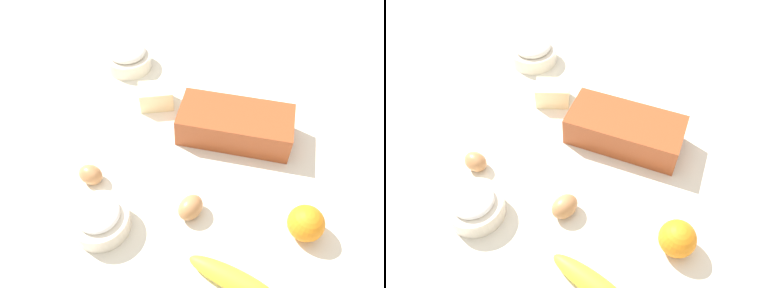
# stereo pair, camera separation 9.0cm
# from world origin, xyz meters

# --- Properties ---
(ground_plane) EXTENTS (2.40, 2.40, 0.02)m
(ground_plane) POSITION_xyz_m (0.00, 0.00, -0.01)
(ground_plane) COLOR silver
(loaf_pan) EXTENTS (0.28, 0.13, 0.08)m
(loaf_pan) POSITION_xyz_m (0.09, 0.08, 0.04)
(loaf_pan) COLOR #9E4723
(loaf_pan) RESTS_ON ground_plane
(flour_bowl) EXTENTS (0.14, 0.14, 0.07)m
(flour_bowl) POSITION_xyz_m (-0.26, 0.30, 0.03)
(flour_bowl) COLOR silver
(flour_bowl) RESTS_ON ground_plane
(sugar_bowl) EXTENTS (0.12, 0.12, 0.07)m
(sugar_bowl) POSITION_xyz_m (-0.15, -0.23, 0.03)
(sugar_bowl) COLOR silver
(sugar_bowl) RESTS_ON ground_plane
(banana) EXTENTS (0.19, 0.09, 0.04)m
(banana) POSITION_xyz_m (0.14, -0.30, 0.02)
(banana) COLOR yellow
(banana) RESTS_ON ground_plane
(orange_fruit) EXTENTS (0.08, 0.08, 0.08)m
(orange_fruit) POSITION_xyz_m (0.27, -0.16, 0.04)
(orange_fruit) COLOR orange
(orange_fruit) RESTS_ON ground_plane
(butter_block) EXTENTS (0.11, 0.09, 0.06)m
(butter_block) POSITION_xyz_m (-0.13, 0.15, 0.03)
(butter_block) COLOR #F4EDB2
(butter_block) RESTS_ON ground_plane
(egg_near_butter) EXTENTS (0.07, 0.06, 0.04)m
(egg_near_butter) POSITION_xyz_m (-0.21, -0.12, 0.02)
(egg_near_butter) COLOR #B87D4B
(egg_near_butter) RESTS_ON ground_plane
(egg_beside_bowl) EXTENTS (0.07, 0.08, 0.05)m
(egg_beside_bowl) POSITION_xyz_m (0.03, -0.16, 0.02)
(egg_beside_bowl) COLOR #BA7E4C
(egg_beside_bowl) RESTS_ON ground_plane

